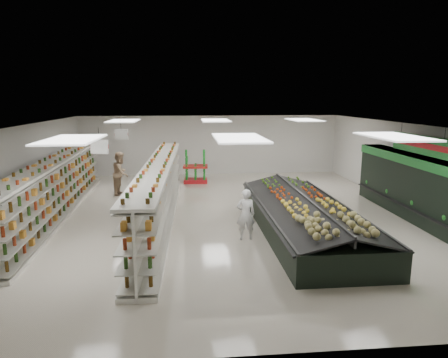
{
  "coord_description": "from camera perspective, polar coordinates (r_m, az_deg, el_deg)",
  "views": [
    {
      "loc": [
        -1.29,
        -13.73,
        4.12
      ],
      "look_at": [
        0.06,
        0.58,
        1.21
      ],
      "focal_mm": 32.0,
      "sensor_mm": 36.0,
      "label": 1
    }
  ],
  "objects": [
    {
      "name": "aisle_sign_far",
      "position": [
        15.99,
        -14.47,
        6.19
      ],
      "size": [
        0.52,
        0.06,
        0.75
      ],
      "color": "white",
      "rests_on": "ceiling"
    },
    {
      "name": "shopper_main",
      "position": [
        11.81,
        3.1,
        -5.06
      ],
      "size": [
        0.56,
        0.37,
        1.53
      ],
      "primitive_type": "imported",
      "rotation": [
        0.0,
        0.0,
        3.13
      ],
      "color": "silver",
      "rests_on": "floor"
    },
    {
      "name": "hortifruti_banner",
      "position": [
        14.44,
        26.2,
        4.45
      ],
      "size": [
        0.12,
        3.2,
        0.95
      ],
      "color": "#20782D",
      "rests_on": "ceiling"
    },
    {
      "name": "produce_island",
      "position": [
        12.81,
        11.35,
        -5.08
      ],
      "size": [
        2.82,
        7.7,
        1.15
      ],
      "rotation": [
        0.0,
        0.0,
        0.0
      ],
      "color": "black",
      "rests_on": "floor"
    },
    {
      "name": "ceiling",
      "position": [
        13.82,
        -0.0,
        7.65
      ],
      "size": [
        14.0,
        16.0,
        0.02
      ],
      "primitive_type": "cube",
      "color": "white",
      "rests_on": "wall_back"
    },
    {
      "name": "produce_wall_case",
      "position": [
        14.8,
        26.67,
        -0.99
      ],
      "size": [
        0.93,
        8.0,
        2.2
      ],
      "color": "black",
      "rests_on": "floor"
    },
    {
      "name": "gondola_left",
      "position": [
        15.48,
        -22.69,
        -1.38
      ],
      "size": [
        1.3,
        11.56,
        2.0
      ],
      "rotation": [
        0.0,
        0.0,
        0.04
      ],
      "color": "white",
      "rests_on": "floor"
    },
    {
      "name": "soda_endcap",
      "position": [
        19.76,
        -4.09,
        1.6
      ],
      "size": [
        1.24,
        0.88,
        1.54
      ],
      "rotation": [
        0.0,
        0.0,
        -0.05
      ],
      "color": "#B4141A",
      "rests_on": "floor"
    },
    {
      "name": "wall_right",
      "position": [
        16.24,
        25.42,
        1.42
      ],
      "size": [
        0.02,
        16.0,
        3.2
      ],
      "primitive_type": "cube",
      "color": "silver",
      "rests_on": "floor"
    },
    {
      "name": "wall_front",
      "position": [
        6.39,
        6.87,
        -11.85
      ],
      "size": [
        14.0,
        0.02,
        3.2
      ],
      "primitive_type": "cube",
      "color": "silver",
      "rests_on": "floor"
    },
    {
      "name": "gondola_center",
      "position": [
        13.79,
        -9.1,
        -2.1
      ],
      "size": [
        1.15,
        11.59,
        2.01
      ],
      "rotation": [
        0.0,
        0.0,
        -0.02
      ],
      "color": "white",
      "rests_on": "floor"
    },
    {
      "name": "wall_left",
      "position": [
        15.08,
        -27.52,
        0.53
      ],
      "size": [
        0.02,
        16.0,
        3.2
      ],
      "primitive_type": "cube",
      "color": "silver",
      "rests_on": "floor"
    },
    {
      "name": "wall_back",
      "position": [
        21.92,
        -1.97,
        4.86
      ],
      "size": [
        14.0,
        0.02,
        3.2
      ],
      "primitive_type": "cube",
      "color": "silver",
      "rests_on": "floor"
    },
    {
      "name": "aisle_sign_near",
      "position": [
        12.07,
        -17.38,
        4.43
      ],
      "size": [
        0.52,
        0.06,
        0.75
      ],
      "color": "white",
      "rests_on": "ceiling"
    },
    {
      "name": "floor",
      "position": [
        14.39,
        -0.0,
        -5.17
      ],
      "size": [
        16.0,
        16.0,
        0.0
      ],
      "primitive_type": "plane",
      "color": "beige",
      "rests_on": "ground"
    },
    {
      "name": "shopper_background",
      "position": [
        17.82,
        -14.52,
        0.8
      ],
      "size": [
        0.7,
        0.99,
        1.87
      ],
      "primitive_type": "imported",
      "rotation": [
        0.0,
        0.0,
        1.42
      ],
      "color": "tan",
      "rests_on": "floor"
    }
  ]
}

